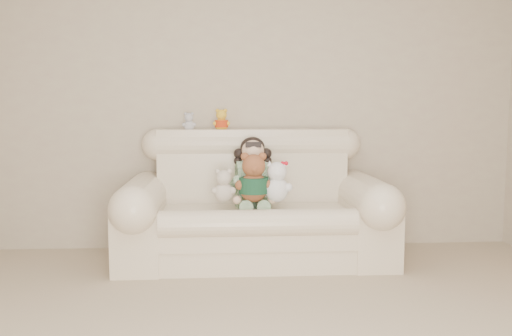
{
  "coord_description": "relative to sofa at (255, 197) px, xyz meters",
  "views": [
    {
      "loc": [
        -0.31,
        -2.34,
        1.21
      ],
      "look_at": [
        -0.03,
        1.9,
        0.75
      ],
      "focal_mm": 39.61,
      "sensor_mm": 36.0,
      "label": 1
    }
  ],
  "objects": [
    {
      "name": "sofa",
      "position": [
        0.0,
        0.0,
        0.0
      ],
      "size": [
        2.1,
        0.95,
        1.03
      ],
      "primitive_type": null,
      "color": "beige",
      "rests_on": "floor"
    },
    {
      "name": "yellow_mini_bear",
      "position": [
        -0.26,
        0.37,
        0.6
      ],
      "size": [
        0.15,
        0.13,
        0.22
      ],
      "primitive_type": null,
      "rotation": [
        0.0,
        0.0,
        0.15
      ],
      "color": "yellow",
      "rests_on": "sofa"
    },
    {
      "name": "wall_back",
      "position": [
        0.03,
        0.5,
        0.78
      ],
      "size": [
        4.5,
        0.0,
        4.5
      ],
      "primitive_type": "plane",
      "rotation": [
        1.57,
        0.0,
        0.0
      ],
      "color": "beige",
      "rests_on": "ground"
    },
    {
      "name": "white_cat",
      "position": [
        0.15,
        -0.15,
        0.17
      ],
      "size": [
        0.27,
        0.23,
        0.37
      ],
      "primitive_type": null,
      "rotation": [
        0.0,
        0.0,
        0.24
      ],
      "color": "white",
      "rests_on": "sofa"
    },
    {
      "name": "grey_mini_plush",
      "position": [
        -0.52,
        0.36,
        0.59
      ],
      "size": [
        0.15,
        0.13,
        0.19
      ],
      "primitive_type": null,
      "rotation": [
        0.0,
        0.0,
        -0.42
      ],
      "color": "silver",
      "rests_on": "sofa"
    },
    {
      "name": "brown_teddy",
      "position": [
        -0.02,
        -0.14,
        0.2
      ],
      "size": [
        0.34,
        0.3,
        0.44
      ],
      "primitive_type": null,
      "rotation": [
        0.0,
        0.0,
        0.35
      ],
      "color": "brown",
      "rests_on": "sofa"
    },
    {
      "name": "seated_child",
      "position": [
        -0.01,
        0.08,
        0.19
      ],
      "size": [
        0.39,
        0.46,
        0.57
      ],
      "primitive_type": null,
      "rotation": [
        0.0,
        0.0,
        0.13
      ],
      "color": "#2C772E",
      "rests_on": "sofa"
    },
    {
      "name": "cream_teddy",
      "position": [
        -0.25,
        -0.14,
        0.13
      ],
      "size": [
        0.22,
        0.19,
        0.29
      ],
      "primitive_type": null,
      "rotation": [
        0.0,
        0.0,
        0.24
      ],
      "color": "beige",
      "rests_on": "sofa"
    }
  ]
}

